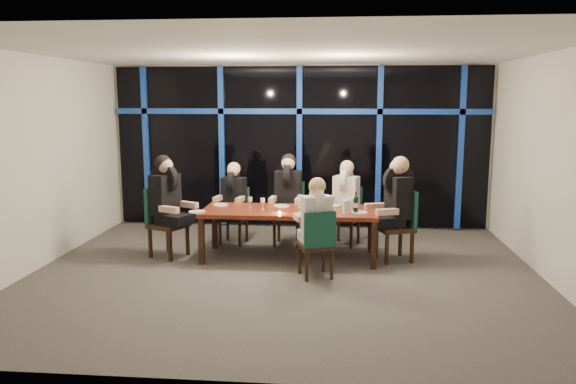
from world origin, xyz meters
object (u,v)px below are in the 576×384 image
(wine_bottle, at_px, (356,205))
(diner_far_mid, at_px, (288,186))
(chair_far_mid, at_px, (289,210))
(diner_near_mid, at_px, (316,212))
(dining_table, at_px, (289,214))
(chair_near_mid, at_px, (317,241))
(chair_far_right, at_px, (347,212))
(chair_far_left, at_px, (235,212))
(diner_end_right, at_px, (396,194))
(diner_far_left, at_px, (233,191))
(diner_end_left, at_px, (167,191))
(water_pitcher, at_px, (346,207))
(chair_end_left, at_px, (164,218))
(chair_end_right, at_px, (400,221))
(diner_far_right, at_px, (345,190))

(wine_bottle, bearing_deg, diner_far_mid, 138.86)
(chair_far_mid, relative_size, diner_near_mid, 1.13)
(dining_table, distance_m, chair_near_mid, 1.06)
(dining_table, bearing_deg, chair_far_right, 47.19)
(chair_far_left, distance_m, diner_end_right, 2.73)
(diner_near_mid, bearing_deg, wine_bottle, -147.27)
(chair_far_mid, distance_m, wine_bottle, 1.51)
(chair_far_right, bearing_deg, chair_near_mid, -81.62)
(diner_far_left, bearing_deg, diner_near_mid, -39.18)
(diner_far_mid, distance_m, diner_end_left, 1.95)
(diner_far_left, bearing_deg, water_pitcher, -18.66)
(chair_end_left, height_order, chair_near_mid, chair_end_left)
(chair_far_mid, distance_m, chair_far_right, 0.96)
(chair_end_right, bearing_deg, diner_near_mid, -72.14)
(chair_far_left, xyz_separation_m, chair_end_left, (-0.93, -0.91, 0.08))
(chair_near_mid, bearing_deg, chair_far_mid, -92.93)
(diner_far_right, xyz_separation_m, wine_bottle, (0.14, -1.02, -0.04))
(diner_end_right, distance_m, diner_near_mid, 1.45)
(diner_far_left, relative_size, diner_end_right, 0.87)
(diner_far_mid, bearing_deg, chair_far_right, 13.75)
(chair_far_right, height_order, diner_end_right, diner_end_right)
(diner_end_left, bearing_deg, chair_near_mid, -85.70)
(chair_far_right, xyz_separation_m, wine_bottle, (0.11, -1.09, 0.34))
(diner_end_right, bearing_deg, diner_far_right, -158.26)
(chair_far_right, bearing_deg, diner_far_left, -154.51)
(chair_near_mid, distance_m, wine_bottle, 1.01)
(diner_far_left, relative_size, water_pitcher, 4.55)
(chair_near_mid, bearing_deg, chair_end_left, -40.21)
(chair_end_left, xyz_separation_m, diner_far_left, (0.92, 0.83, 0.29))
(chair_far_right, height_order, diner_far_left, diner_far_left)
(chair_end_left, distance_m, diner_end_right, 3.52)
(chair_far_mid, relative_size, chair_near_mid, 1.10)
(wine_bottle, bearing_deg, diner_far_right, 97.89)
(diner_far_left, bearing_deg, chair_far_mid, 15.43)
(chair_near_mid, height_order, diner_far_left, diner_far_left)
(chair_far_left, bearing_deg, diner_end_left, -122.39)
(chair_end_right, bearing_deg, chair_end_left, -107.51)
(diner_end_left, xyz_separation_m, wine_bottle, (2.82, -0.07, -0.14))
(dining_table, distance_m, diner_far_mid, 0.85)
(chair_end_left, relative_size, diner_far_left, 1.18)
(diner_near_mid, bearing_deg, diner_far_left, -68.59)
(chair_near_mid, relative_size, diner_far_left, 1.03)
(chair_end_left, height_order, diner_far_right, diner_far_right)
(chair_end_right, xyz_separation_m, chair_near_mid, (-1.19, -0.99, -0.07))
(wine_bottle, bearing_deg, diner_end_right, 16.73)
(chair_far_right, distance_m, wine_bottle, 1.15)
(chair_far_left, xyz_separation_m, diner_far_right, (1.83, 0.00, 0.39))
(diner_far_mid, bearing_deg, dining_table, -78.70)
(chair_far_mid, relative_size, chair_end_left, 0.96)
(dining_table, xyz_separation_m, diner_near_mid, (0.44, -0.86, 0.21))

